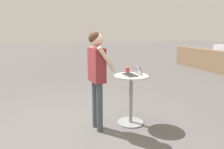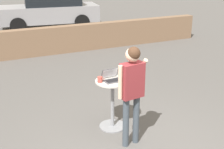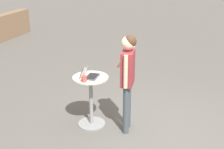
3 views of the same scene
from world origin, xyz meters
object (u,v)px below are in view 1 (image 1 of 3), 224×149
object	(u,v)px
laptop	(132,73)
standing_person	(97,68)
coffee_mug	(127,70)
cafe_table	(131,95)

from	to	relation	value
laptop	standing_person	xyz separation A→B (m)	(0.04, -0.70, 0.13)
laptop	coffee_mug	world-z (taller)	laptop
cafe_table	standing_person	bearing A→B (deg)	-87.02
coffee_mug	laptop	bearing A→B (deg)	0.56
coffee_mug	standing_person	xyz separation A→B (m)	(0.28, -0.70, 0.13)
laptop	coffee_mug	distance (m)	0.24
cafe_table	laptop	xyz separation A→B (m)	(-0.00, 0.02, 0.45)
cafe_table	coffee_mug	size ratio (longest dim) A/B	7.34
laptop	standing_person	world-z (taller)	standing_person
cafe_table	laptop	bearing A→B (deg)	99.26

